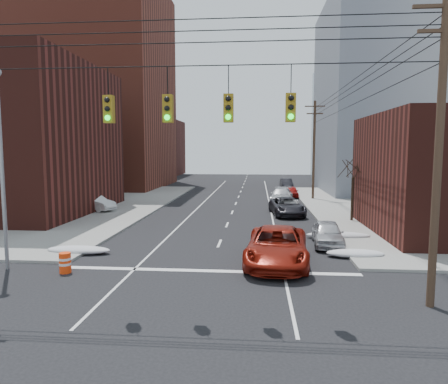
% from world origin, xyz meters
% --- Properties ---
extents(ground, '(160.00, 160.00, 0.00)m').
position_xyz_m(ground, '(0.00, 0.00, 0.00)').
color(ground, black).
rests_on(ground, ground).
extents(building_brick_tall, '(24.00, 20.00, 30.00)m').
position_xyz_m(building_brick_tall, '(-24.00, 48.00, 15.00)').
color(building_brick_tall, brown).
rests_on(building_brick_tall, ground).
extents(building_brick_far, '(22.00, 18.00, 12.00)m').
position_xyz_m(building_brick_far, '(-26.00, 74.00, 6.00)').
color(building_brick_far, '#451A14').
rests_on(building_brick_far, ground).
extents(building_office, '(22.00, 20.00, 25.00)m').
position_xyz_m(building_office, '(22.00, 44.00, 12.50)').
color(building_office, gray).
rests_on(building_office, ground).
extents(building_glass, '(20.00, 18.00, 22.00)m').
position_xyz_m(building_glass, '(24.00, 70.00, 11.00)').
color(building_glass, gray).
rests_on(building_glass, ground).
extents(utility_pole_right, '(2.20, 0.28, 11.00)m').
position_xyz_m(utility_pole_right, '(8.50, 3.00, 5.78)').
color(utility_pole_right, '#473323').
rests_on(utility_pole_right, ground).
extents(utility_pole_far, '(2.20, 0.28, 11.00)m').
position_xyz_m(utility_pole_far, '(8.50, 34.00, 5.78)').
color(utility_pole_far, '#473323').
rests_on(utility_pole_far, ground).
extents(traffic_signals, '(17.00, 0.42, 2.02)m').
position_xyz_m(traffic_signals, '(0.10, 2.97, 7.17)').
color(traffic_signals, black).
rests_on(traffic_signals, ground).
extents(street_light, '(0.44, 0.44, 9.32)m').
position_xyz_m(street_light, '(-9.50, 6.00, 5.54)').
color(street_light, gray).
rests_on(street_light, ground).
extents(bare_tree, '(2.09, 2.20, 4.93)m').
position_xyz_m(bare_tree, '(9.59, 20.00, 2.32)').
color(bare_tree, black).
rests_on(bare_tree, ground).
extents(snow_nw, '(3.50, 1.08, 0.42)m').
position_xyz_m(snow_nw, '(-7.40, 9.00, 0.21)').
color(snow_nw, silver).
rests_on(snow_nw, ground).
extents(snow_ne, '(3.00, 1.08, 0.42)m').
position_xyz_m(snow_ne, '(7.40, 9.50, 0.21)').
color(snow_ne, silver).
rests_on(snow_ne, ground).
extents(snow_east_far, '(4.00, 1.08, 0.42)m').
position_xyz_m(snow_east_far, '(7.40, 14.00, 0.21)').
color(snow_east_far, silver).
rests_on(snow_east_far, ground).
extents(red_pickup, '(3.41, 6.59, 1.78)m').
position_xyz_m(red_pickup, '(3.25, 8.00, 0.89)').
color(red_pickup, maroon).
rests_on(red_pickup, ground).
extents(parked_car_a, '(2.01, 4.34, 1.44)m').
position_xyz_m(parked_car_a, '(6.40, 12.09, 0.72)').
color(parked_car_a, '#B5B6BB').
rests_on(parked_car_a, ground).
extents(parked_car_b, '(1.51, 3.80, 1.23)m').
position_xyz_m(parked_car_b, '(5.16, 23.19, 0.61)').
color(parked_car_b, silver).
rests_on(parked_car_b, ground).
extents(parked_car_c, '(3.17, 5.75, 1.53)m').
position_xyz_m(parked_car_c, '(4.80, 22.89, 0.76)').
color(parked_car_c, black).
rests_on(parked_car_c, ground).
extents(parked_car_d, '(2.83, 5.63, 1.57)m').
position_xyz_m(parked_car_d, '(4.80, 30.80, 0.78)').
color(parked_car_d, '#ABABB0').
rests_on(parked_car_d, ground).
extents(parked_car_e, '(1.60, 3.89, 1.32)m').
position_xyz_m(parked_car_e, '(6.26, 36.07, 0.66)').
color(parked_car_e, maroon).
rests_on(parked_car_e, ground).
extents(parked_car_f, '(1.74, 4.55, 1.48)m').
position_xyz_m(parked_car_f, '(6.40, 46.59, 0.74)').
color(parked_car_f, black).
rests_on(parked_car_f, ground).
extents(lot_car_a, '(4.43, 3.02, 1.38)m').
position_xyz_m(lot_car_a, '(-12.46, 23.16, 0.84)').
color(lot_car_a, silver).
rests_on(lot_car_a, sidewalk_nw).
extents(lot_car_b, '(5.77, 4.27, 1.46)m').
position_xyz_m(lot_car_b, '(-14.81, 29.41, 0.88)').
color(lot_car_b, '#A8A9AD').
rests_on(lot_car_b, sidewalk_nw).
extents(lot_car_c, '(4.47, 2.57, 1.22)m').
position_xyz_m(lot_car_c, '(-17.30, 23.06, 0.76)').
color(lot_car_c, black).
rests_on(lot_car_c, sidewalk_nw).
extents(lot_car_d, '(4.11, 2.16, 1.33)m').
position_xyz_m(lot_car_d, '(-16.55, 24.97, 0.82)').
color(lot_car_d, '#BCBCC1').
rests_on(lot_car_d, sidewalk_nw).
extents(construction_barrel, '(0.67, 0.67, 0.94)m').
position_xyz_m(construction_barrel, '(-6.50, 5.68, 0.48)').
color(construction_barrel, '#FF3D0D').
rests_on(construction_barrel, ground).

